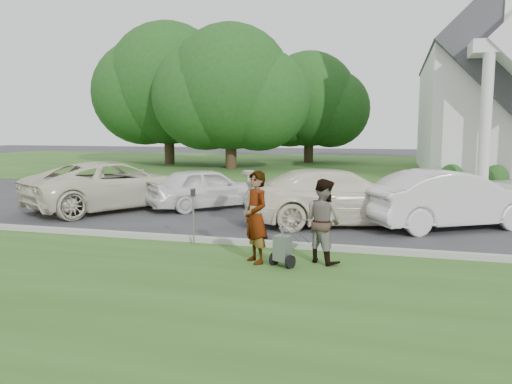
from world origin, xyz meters
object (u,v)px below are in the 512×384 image
at_px(car_a, 114,185).
at_px(car_c, 339,197).
at_px(tree_back, 309,104).
at_px(car_b, 207,188).
at_px(church, 505,75).
at_px(car_d, 450,199).
at_px(tree_left, 230,93).
at_px(tree_far, 168,89).
at_px(person_left, 256,218).
at_px(striping_cart, 283,249).
at_px(parking_meter_near, 193,209).
at_px(person_right, 323,221).

distance_m(car_a, car_c, 7.72).
height_order(tree_back, car_b, tree_back).
relative_size(church, car_d, 4.99).
bearing_deg(car_c, tree_left, 5.35).
bearing_deg(tree_left, tree_far, 153.44).
relative_size(tree_back, person_left, 5.16).
distance_m(car_a, car_b, 3.15).
bearing_deg(striping_cart, tree_left, 135.07).
relative_size(parking_meter_near, car_c, 0.25).
height_order(tree_left, car_c, tree_left).
distance_m(tree_left, tree_far, 6.73).
bearing_deg(striping_cart, tree_back, 122.95).
distance_m(tree_far, car_d, 28.22).
xyz_separation_m(tree_left, car_a, (1.62, -17.42, -4.29)).
bearing_deg(car_c, tree_back, -10.29).
xyz_separation_m(person_right, car_c, (-0.14, 4.25, -0.07)).
bearing_deg(car_c, car_d, -106.48).
distance_m(tree_back, car_c, 27.01).
relative_size(tree_back, car_c, 1.77).
height_order(tree_far, car_b, tree_far).
relative_size(person_right, car_c, 0.31).
bearing_deg(car_a, car_c, -155.26).
xyz_separation_m(person_left, person_right, (1.30, 0.40, -0.08)).
bearing_deg(car_d, car_a, 56.43).
bearing_deg(parking_meter_near, tree_left, 106.18).
bearing_deg(person_right, tree_left, -33.47).
bearing_deg(car_b, car_c, -155.68).
bearing_deg(striping_cart, person_right, 61.32).
relative_size(church, car_b, 5.84).
distance_m(tree_far, tree_back, 11.22).
distance_m(church, person_right, 25.28).
height_order(car_b, car_c, car_c).
relative_size(church, tree_left, 2.27).
bearing_deg(tree_left, car_b, -74.33).
bearing_deg(person_left, church, 115.94).
bearing_deg(striping_cart, person_left, -169.12).
relative_size(person_right, car_d, 0.35).
bearing_deg(car_c, church, -43.49).
bearing_deg(car_b, tree_back, -44.04).
relative_size(tree_back, parking_meter_near, 7.14).
xyz_separation_m(tree_far, car_a, (7.62, -20.42, -4.88)).
bearing_deg(tree_far, car_b, -61.39).
bearing_deg(tree_back, person_right, -79.88).
xyz_separation_m(tree_left, car_d, (12.30, -17.92, -4.31)).
bearing_deg(parking_meter_near, person_left, -31.93).
bearing_deg(person_left, car_b, 165.14).
bearing_deg(church, tree_left, -176.21).
bearing_deg(car_d, tree_far, 10.29).
height_order(car_a, car_d, car_a).
relative_size(tree_back, car_d, 1.99).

